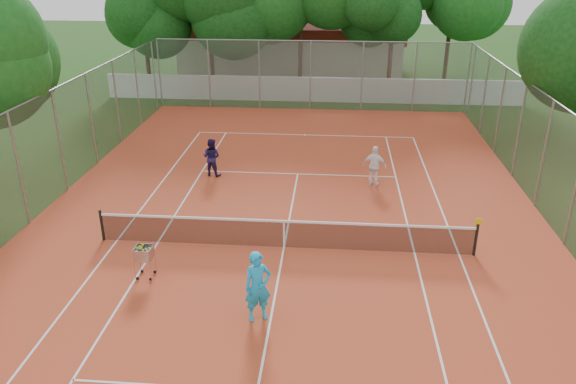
# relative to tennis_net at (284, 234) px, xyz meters

# --- Properties ---
(ground) EXTENTS (120.00, 120.00, 0.00)m
(ground) POSITION_rel_tennis_net_xyz_m (0.00, 0.00, -0.51)
(ground) COLOR #183B10
(ground) RESTS_ON ground
(court_pad) EXTENTS (18.00, 34.00, 0.02)m
(court_pad) POSITION_rel_tennis_net_xyz_m (0.00, 0.00, -0.50)
(court_pad) COLOR #BD4524
(court_pad) RESTS_ON ground
(court_lines) EXTENTS (10.98, 23.78, 0.01)m
(court_lines) POSITION_rel_tennis_net_xyz_m (0.00, 0.00, -0.49)
(court_lines) COLOR white
(court_lines) RESTS_ON court_pad
(tennis_net) EXTENTS (11.88, 0.10, 0.98)m
(tennis_net) POSITION_rel_tennis_net_xyz_m (0.00, 0.00, 0.00)
(tennis_net) COLOR black
(tennis_net) RESTS_ON court_pad
(perimeter_fence) EXTENTS (18.00, 34.00, 4.00)m
(perimeter_fence) POSITION_rel_tennis_net_xyz_m (0.00, 0.00, 1.49)
(perimeter_fence) COLOR slate
(perimeter_fence) RESTS_ON ground
(boundary_wall) EXTENTS (26.00, 0.30, 1.50)m
(boundary_wall) POSITION_rel_tennis_net_xyz_m (0.00, 19.00, 0.24)
(boundary_wall) COLOR white
(boundary_wall) RESTS_ON ground
(clubhouse) EXTENTS (16.40, 9.00, 4.40)m
(clubhouse) POSITION_rel_tennis_net_xyz_m (-2.00, 29.00, 1.69)
(clubhouse) COLOR beige
(clubhouse) RESTS_ON ground
(tropical_trees) EXTENTS (29.00, 19.00, 10.00)m
(tropical_trees) POSITION_rel_tennis_net_xyz_m (0.00, 22.00, 4.49)
(tropical_trees) COLOR #0E3911
(tropical_trees) RESTS_ON ground
(player_near) EXTENTS (0.82, 0.71, 1.91)m
(player_near) POSITION_rel_tennis_net_xyz_m (-0.32, -3.79, 0.47)
(player_near) COLOR #1BABE8
(player_near) RESTS_ON court_pad
(player_far_left) EXTENTS (0.91, 0.79, 1.61)m
(player_far_left) POSITION_rel_tennis_net_xyz_m (-3.58, 5.98, 0.31)
(player_far_left) COLOR #1F1747
(player_far_left) RESTS_ON court_pad
(player_far_right) EXTENTS (1.04, 0.68, 1.64)m
(player_far_right) POSITION_rel_tennis_net_xyz_m (3.14, 5.45, 0.33)
(player_far_right) COLOR white
(player_far_right) RESTS_ON court_pad
(ball_hopper) EXTENTS (0.58, 0.58, 1.06)m
(ball_hopper) POSITION_rel_tennis_net_xyz_m (-3.83, -2.09, 0.04)
(ball_hopper) COLOR #A9A9AF
(ball_hopper) RESTS_ON court_pad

